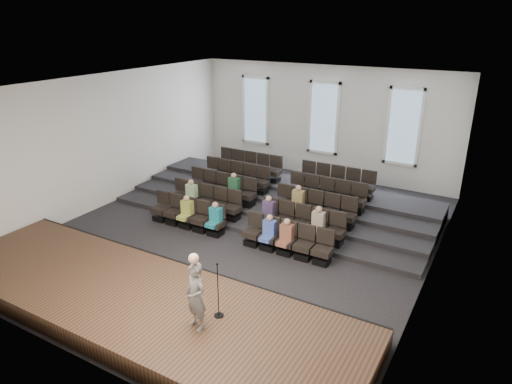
# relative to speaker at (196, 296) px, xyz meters

# --- Properties ---
(ground) EXTENTS (14.00, 14.00, 0.00)m
(ground) POSITION_rel_speaker_xyz_m (-2.10, 5.39, -1.29)
(ground) COLOR black
(ground) RESTS_ON ground
(ceiling) EXTENTS (12.00, 14.00, 0.02)m
(ceiling) POSITION_rel_speaker_xyz_m (-2.10, 5.39, 3.72)
(ceiling) COLOR white
(ceiling) RESTS_ON ground
(wall_back) EXTENTS (12.00, 0.04, 5.00)m
(wall_back) POSITION_rel_speaker_xyz_m (-2.10, 12.41, 1.21)
(wall_back) COLOR silver
(wall_back) RESTS_ON ground
(wall_front) EXTENTS (12.00, 0.04, 5.00)m
(wall_front) POSITION_rel_speaker_xyz_m (-2.10, -1.63, 1.21)
(wall_front) COLOR silver
(wall_front) RESTS_ON ground
(wall_left) EXTENTS (0.04, 14.00, 5.00)m
(wall_left) POSITION_rel_speaker_xyz_m (-8.12, 5.39, 1.21)
(wall_left) COLOR silver
(wall_left) RESTS_ON ground
(wall_right) EXTENTS (0.04, 14.00, 5.00)m
(wall_right) POSITION_rel_speaker_xyz_m (3.92, 5.39, 1.21)
(wall_right) COLOR silver
(wall_right) RESTS_ON ground
(stage) EXTENTS (11.80, 3.60, 0.50)m
(stage) POSITION_rel_speaker_xyz_m (-2.10, 0.29, -1.04)
(stage) COLOR #47331E
(stage) RESTS_ON ground
(stage_lip) EXTENTS (11.80, 0.06, 0.52)m
(stage_lip) POSITION_rel_speaker_xyz_m (-2.10, 2.06, -1.04)
(stage_lip) COLOR black
(stage_lip) RESTS_ON ground
(risers) EXTENTS (11.80, 4.80, 0.60)m
(risers) POSITION_rel_speaker_xyz_m (-2.10, 8.56, -1.10)
(risers) COLOR black
(risers) RESTS_ON ground
(seating_rows) EXTENTS (6.80, 4.70, 1.67)m
(seating_rows) POSITION_rel_speaker_xyz_m (-2.10, 6.93, -0.61)
(seating_rows) COLOR black
(seating_rows) RESTS_ON ground
(windows) EXTENTS (8.44, 0.10, 3.24)m
(windows) POSITION_rel_speaker_xyz_m (-2.10, 12.34, 1.41)
(windows) COLOR white
(windows) RESTS_ON wall_back
(audience) EXTENTS (5.45, 2.64, 1.10)m
(audience) POSITION_rel_speaker_xyz_m (-1.95, 5.61, -0.50)
(audience) COLOR #9EAD45
(audience) RESTS_ON seating_rows
(speaker) EXTENTS (0.67, 0.54, 1.59)m
(speaker) POSITION_rel_speaker_xyz_m (0.00, 0.00, 0.00)
(speaker) COLOR #62605D
(speaker) RESTS_ON stage
(mic_stand) EXTENTS (0.23, 0.23, 1.38)m
(mic_stand) POSITION_rel_speaker_xyz_m (0.19, 0.57, -0.38)
(mic_stand) COLOR black
(mic_stand) RESTS_ON stage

